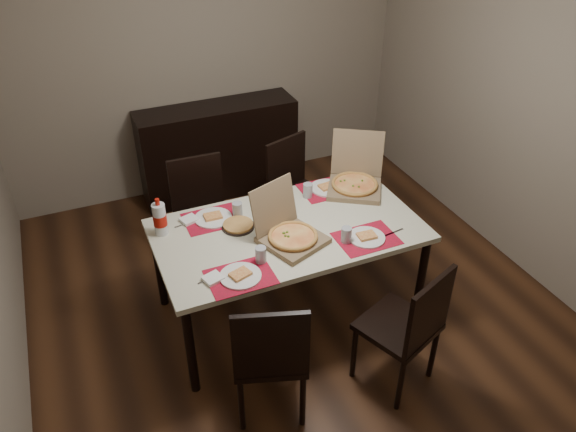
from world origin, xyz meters
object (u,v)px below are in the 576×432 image
object	(u,v)px
dining_table	(288,236)
chair_near_right	(409,325)
sideboard	(219,150)
soda_bottle	(160,219)
chair_near_left	(270,354)
dip_bowl	(284,211)
chair_far_left	(202,210)
chair_far_right	(295,188)
pizza_box_center	(289,233)

from	to	relation	value
dining_table	chair_near_right	world-z (taller)	chair_near_right
sideboard	soda_bottle	xyz separation A→B (m)	(-0.87, -1.58, 0.42)
sideboard	soda_bottle	distance (m)	1.85
chair_near_left	dip_bowl	size ratio (longest dim) A/B	8.28
sideboard	chair_far_left	world-z (taller)	chair_far_left
dining_table	chair_near_left	xyz separation A→B (m)	(-0.45, -0.79, -0.17)
dining_table	chair_far_right	distance (m)	0.95
dining_table	chair_far_left	size ratio (longest dim) A/B	1.94
dining_table	soda_bottle	bearing A→B (deg)	160.64
chair_near_left	pizza_box_center	xyz separation A→B (m)	(0.41, 0.66, 0.30)
chair_near_left	chair_far_right	distance (m)	1.84
chair_far_right	pizza_box_center	xyz separation A→B (m)	(-0.47, -0.96, 0.30)
chair_near_left	soda_bottle	size ratio (longest dim) A/B	3.42
chair_near_left	soda_bottle	distance (m)	1.18
chair_near_left	pizza_box_center	bearing A→B (deg)	58.37
sideboard	dip_bowl	bearing A→B (deg)	-90.81
sideboard	soda_bottle	size ratio (longest dim) A/B	5.52
sideboard	dip_bowl	world-z (taller)	sideboard
sideboard	chair_near_left	xyz separation A→B (m)	(-0.52, -2.65, 0.06)
chair_near_left	pizza_box_center	distance (m)	0.83
chair_far_left	chair_near_left	bearing A→B (deg)	-91.92
pizza_box_center	soda_bottle	size ratio (longest dim) A/B	1.86
chair_near_left	chair_far_right	world-z (taller)	same
pizza_box_center	soda_bottle	distance (m)	0.86
chair_far_right	pizza_box_center	bearing A→B (deg)	-116.07
chair_near_right	pizza_box_center	world-z (taller)	pizza_box_center
chair_near_left	chair_far_left	xyz separation A→B (m)	(0.05, 1.60, 0.00)
sideboard	chair_near_right	size ratio (longest dim) A/B	1.61
chair_far_left	dip_bowl	world-z (taller)	chair_far_left
chair_near_right	chair_far_right	world-z (taller)	same
dip_bowl	chair_near_left	bearing A→B (deg)	-117.14
chair_near_left	pizza_box_center	world-z (taller)	pizza_box_center
chair_near_right	chair_far_left	xyz separation A→B (m)	(-0.80, 1.72, 0.00)
chair_far_left	chair_far_right	world-z (taller)	same
chair_far_right	dip_bowl	size ratio (longest dim) A/B	8.28
sideboard	chair_far_right	xyz separation A→B (m)	(0.35, -1.03, 0.06)
dining_table	soda_bottle	xyz separation A→B (m)	(-0.80, 0.28, 0.18)
chair_near_left	chair_far_left	size ratio (longest dim) A/B	1.00
chair_far_left	chair_far_right	bearing A→B (deg)	1.74
chair_near_left	chair_near_right	world-z (taller)	same
pizza_box_center	chair_near_right	bearing A→B (deg)	-60.20
sideboard	chair_near_left	size ratio (longest dim) A/B	1.61
dining_table	chair_near_left	world-z (taller)	chair_near_left
dip_bowl	soda_bottle	world-z (taller)	soda_bottle
dining_table	chair_near_right	size ratio (longest dim) A/B	1.94
chair_far_right	sideboard	bearing A→B (deg)	108.81
dining_table	soda_bottle	world-z (taller)	soda_bottle
dip_bowl	soda_bottle	xyz separation A→B (m)	(-0.85, 0.10, 0.10)
dining_table	chair_far_left	world-z (taller)	chair_far_left
dining_table	pizza_box_center	bearing A→B (deg)	-109.35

